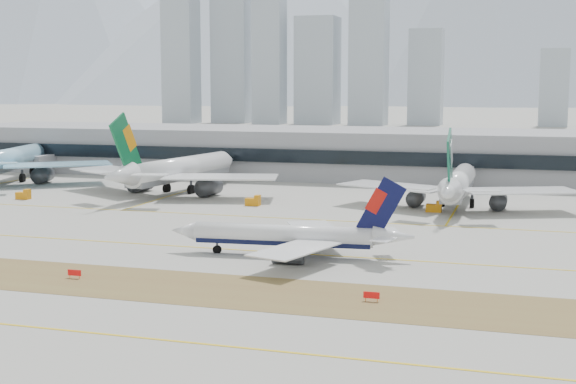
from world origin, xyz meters
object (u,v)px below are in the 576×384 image
(widebody_korean, at_px, (7,161))
(widebody_eva, at_px, (176,171))
(widebody_cathay, at_px, (457,185))
(terminal, at_px, (367,153))
(taxiing_airliner, at_px, (292,236))

(widebody_korean, relative_size, widebody_eva, 1.03)
(widebody_cathay, height_order, terminal, widebody_cathay)
(taxiing_airliner, height_order, widebody_korean, widebody_korean)
(widebody_korean, height_order, widebody_eva, widebody_korean)
(widebody_cathay, xyz_separation_m, terminal, (-33.23, 57.93, 2.11))
(widebody_korean, distance_m, terminal, 110.36)
(widebody_eva, xyz_separation_m, terminal, (41.35, 53.94, 1.45))
(widebody_korean, distance_m, widebody_cathay, 134.21)
(taxiing_airliner, relative_size, terminal, 0.15)
(widebody_korean, relative_size, widebody_cathay, 1.14)
(widebody_eva, bearing_deg, taxiing_airliner, -134.35)
(widebody_korean, distance_m, widebody_eva, 59.64)
(widebody_cathay, bearing_deg, taxiing_airliner, 161.32)
(widebody_cathay, distance_m, terminal, 66.82)
(widebody_eva, distance_m, widebody_cathay, 74.69)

